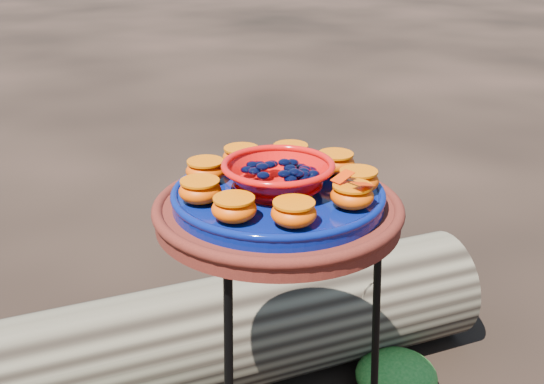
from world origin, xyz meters
TOP-DOWN VIEW (x-y plane):
  - plant_stand at (0.00, 0.00)m, footprint 0.44×0.44m
  - terracotta_saucer at (0.00, 0.00)m, footprint 0.46×0.46m
  - cobalt_plate at (0.00, 0.00)m, footprint 0.40×0.40m
  - red_bowl at (0.00, 0.00)m, footprint 0.20×0.20m
  - glass_gems at (0.00, 0.00)m, footprint 0.15×0.15m
  - orange_half_0 at (0.07, -0.13)m, footprint 0.08×0.08m
  - orange_half_1 at (0.12, -0.08)m, footprint 0.08×0.08m
  - orange_half_2 at (0.15, 0.01)m, footprint 0.08×0.08m
  - orange_half_3 at (0.10, 0.11)m, footprint 0.08×0.08m
  - orange_half_4 at (0.01, 0.15)m, footprint 0.08×0.08m
  - orange_half_5 at (-0.09, 0.12)m, footprint 0.08×0.08m
  - orange_half_6 at (-0.14, 0.04)m, footprint 0.08×0.08m
  - orange_half_7 at (-0.13, -0.06)m, footprint 0.08×0.08m
  - orange_half_8 at (-0.06, -0.14)m, footprint 0.08×0.08m
  - butterfly at (0.07, -0.13)m, footprint 0.09×0.07m
  - driftwood_log at (0.00, 0.45)m, footprint 1.78×0.79m
  - foliage_right at (0.49, 0.12)m, footprint 0.23×0.23m

SIDE VIEW (x-z plane):
  - foliage_right at x=0.49m, z-range 0.00..0.11m
  - driftwood_log at x=0.00m, z-range 0.00..0.32m
  - plant_stand at x=0.00m, z-range 0.00..0.70m
  - terracotta_saucer at x=0.00m, z-range 0.70..0.74m
  - cobalt_plate at x=0.00m, z-range 0.74..0.76m
  - orange_half_0 at x=0.07m, z-range 0.76..0.81m
  - orange_half_1 at x=0.12m, z-range 0.76..0.81m
  - orange_half_2 at x=0.15m, z-range 0.76..0.81m
  - orange_half_3 at x=0.10m, z-range 0.76..0.81m
  - orange_half_4 at x=0.01m, z-range 0.76..0.81m
  - orange_half_5 at x=-0.09m, z-range 0.76..0.81m
  - orange_half_6 at x=-0.14m, z-range 0.76..0.81m
  - orange_half_7 at x=-0.13m, z-range 0.76..0.81m
  - orange_half_8 at x=-0.06m, z-range 0.76..0.81m
  - red_bowl at x=0.00m, z-range 0.76..0.82m
  - butterfly at x=0.07m, z-range 0.81..0.82m
  - glass_gems at x=0.00m, z-range 0.82..0.85m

